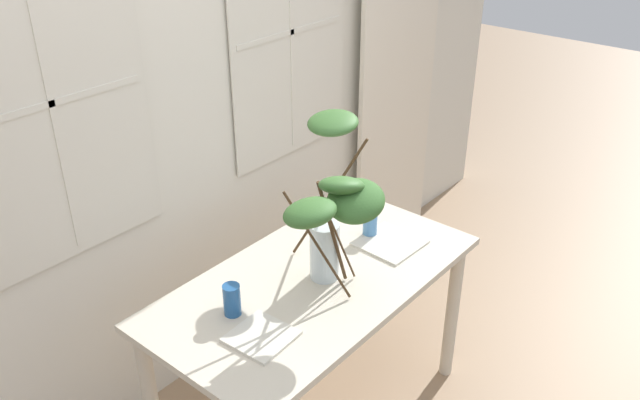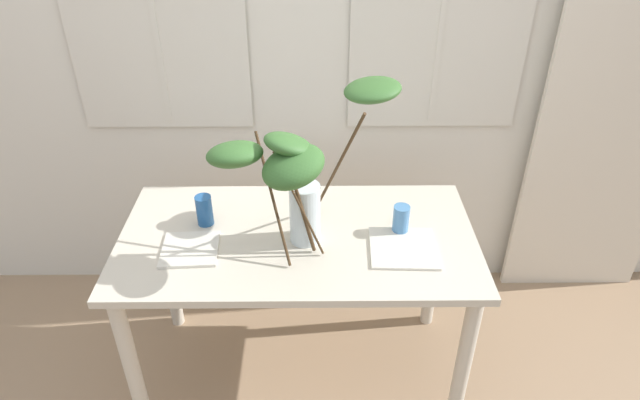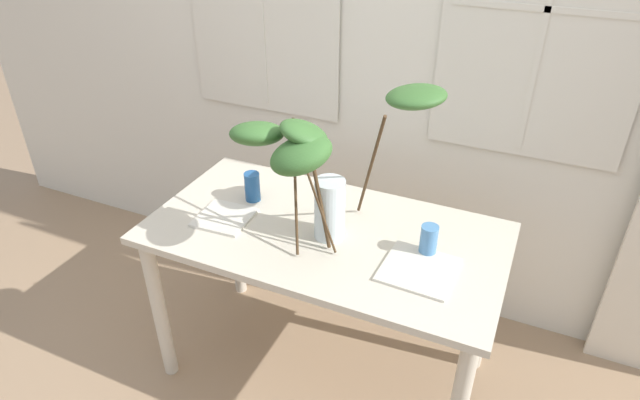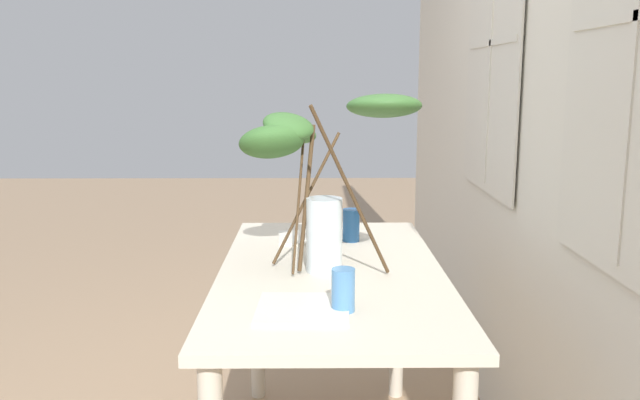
{
  "view_description": "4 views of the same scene",
  "coord_description": "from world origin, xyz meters",
  "px_view_note": "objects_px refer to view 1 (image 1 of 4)",
  "views": [
    {
      "loc": [
        -1.66,
        -1.41,
        2.32
      ],
      "look_at": [
        0.04,
        0.01,
        1.1
      ],
      "focal_mm": 37.33,
      "sensor_mm": 36.0,
      "label": 1
    },
    {
      "loc": [
        0.07,
        -1.73,
        2.07
      ],
      "look_at": [
        0.09,
        -0.08,
        0.99
      ],
      "focal_mm": 31.2,
      "sensor_mm": 36.0,
      "label": 2
    },
    {
      "loc": [
        0.68,
        -1.56,
        1.97
      ],
      "look_at": [
        -0.02,
        -0.01,
        0.91
      ],
      "focal_mm": 30.14,
      "sensor_mm": 36.0,
      "label": 3
    },
    {
      "loc": [
        2.1,
        -0.06,
        1.39
      ],
      "look_at": [
        -0.04,
        -0.04,
        0.99
      ],
      "focal_mm": 37.18,
      "sensor_mm": 36.0,
      "label": 4
    }
  ],
  "objects_px": {
    "drinking_glass_blue_left": "(232,300)",
    "drinking_glass_blue_right": "(370,224)",
    "dining_table": "(315,300)",
    "plate_square_right": "(390,243)",
    "vase_with_branches": "(334,202)",
    "plate_square_left": "(261,336)"
  },
  "relations": [
    {
      "from": "vase_with_branches",
      "to": "plate_square_left",
      "type": "bearing_deg",
      "value": -177.89
    },
    {
      "from": "drinking_glass_blue_left",
      "to": "vase_with_branches",
      "type": "bearing_deg",
      "value": -22.3
    },
    {
      "from": "drinking_glass_blue_right",
      "to": "drinking_glass_blue_left",
      "type": "bearing_deg",
      "value": 175.25
    },
    {
      "from": "dining_table",
      "to": "drinking_glass_blue_right",
      "type": "bearing_deg",
      "value": 3.06
    },
    {
      "from": "dining_table",
      "to": "vase_with_branches",
      "type": "xyz_separation_m",
      "value": [
        0.02,
        -0.07,
        0.48
      ]
    },
    {
      "from": "dining_table",
      "to": "plate_square_right",
      "type": "relative_size",
      "value": 5.57
    },
    {
      "from": "drinking_glass_blue_left",
      "to": "drinking_glass_blue_right",
      "type": "xyz_separation_m",
      "value": [
        0.77,
        -0.06,
        -0.0
      ]
    },
    {
      "from": "drinking_glass_blue_right",
      "to": "plate_square_left",
      "type": "height_order",
      "value": "drinking_glass_blue_right"
    },
    {
      "from": "vase_with_branches",
      "to": "plate_square_right",
      "type": "bearing_deg",
      "value": -1.95
    },
    {
      "from": "dining_table",
      "to": "vase_with_branches",
      "type": "height_order",
      "value": "vase_with_branches"
    },
    {
      "from": "drinking_glass_blue_right",
      "to": "plate_square_left",
      "type": "distance_m",
      "value": 0.81
    },
    {
      "from": "vase_with_branches",
      "to": "plate_square_left",
      "type": "relative_size",
      "value": 3.56
    },
    {
      "from": "dining_table",
      "to": "drinking_glass_blue_right",
      "type": "height_order",
      "value": "drinking_glass_blue_right"
    },
    {
      "from": "drinking_glass_blue_left",
      "to": "plate_square_right",
      "type": "xyz_separation_m",
      "value": [
        0.77,
        -0.17,
        -0.06
      ]
    },
    {
      "from": "dining_table",
      "to": "drinking_glass_blue_right",
      "type": "relative_size",
      "value": 11.76
    },
    {
      "from": "drinking_glass_blue_left",
      "to": "drinking_glass_blue_right",
      "type": "bearing_deg",
      "value": -4.75
    },
    {
      "from": "plate_square_right",
      "to": "dining_table",
      "type": "bearing_deg",
      "value": 167.64
    },
    {
      "from": "drinking_glass_blue_right",
      "to": "dining_table",
      "type": "bearing_deg",
      "value": -176.94
    },
    {
      "from": "vase_with_branches",
      "to": "drinking_glass_blue_right",
      "type": "xyz_separation_m",
      "value": [
        0.38,
        0.1,
        -0.31
      ]
    },
    {
      "from": "dining_table",
      "to": "vase_with_branches",
      "type": "relative_size",
      "value": 1.87
    },
    {
      "from": "drinking_glass_blue_left",
      "to": "drinking_glass_blue_right",
      "type": "distance_m",
      "value": 0.77
    },
    {
      "from": "dining_table",
      "to": "plate_square_left",
      "type": "bearing_deg",
      "value": -167.28
    }
  ]
}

